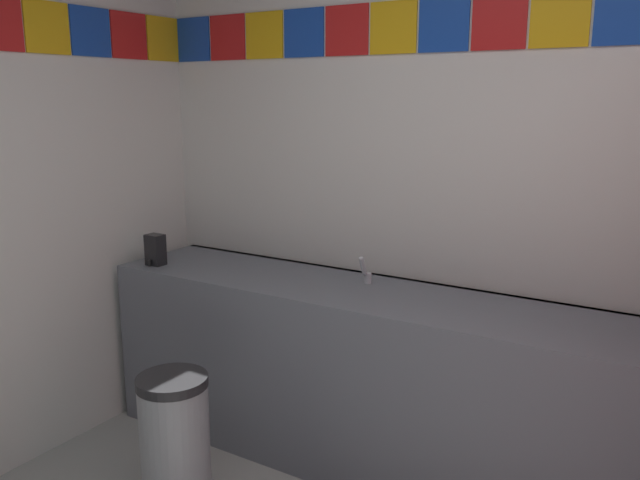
{
  "coord_description": "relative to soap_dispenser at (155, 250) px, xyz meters",
  "views": [
    {
      "loc": [
        0.61,
        -0.99,
        1.69
      ],
      "look_at": [
        -0.74,
        1.18,
        1.13
      ],
      "focal_mm": 36.51,
      "sensor_mm": 36.0,
      "label": 1
    }
  ],
  "objects": [
    {
      "name": "wall_back",
      "position": [
        1.83,
        0.49,
        0.42
      ],
      "size": [
        4.07,
        0.09,
        2.68
      ],
      "color": "white",
      "rests_on": "ground_plane"
    },
    {
      "name": "trash_bin",
      "position": [
        0.66,
        -0.58,
        -0.62
      ],
      "size": [
        0.29,
        0.29,
        0.6
      ],
      "color": "#999EA3",
      "rests_on": "ground_plane"
    },
    {
      "name": "faucet_center",
      "position": [
        1.09,
        0.26,
        -0.03
      ],
      "size": [
        0.04,
        0.1,
        0.14
      ],
      "color": "silver",
      "rests_on": "vanity_counter"
    },
    {
      "name": "soap_dispenser",
      "position": [
        0.0,
        0.0,
        0.0
      ],
      "size": [
        0.09,
        0.09,
        0.16
      ],
      "color": "black",
      "rests_on": "vanity_counter"
    },
    {
      "name": "vanity_counter",
      "position": [
        1.09,
        0.17,
        -0.5
      ],
      "size": [
        2.5,
        0.57,
        0.84
      ],
      "color": "slate",
      "rests_on": "ground_plane"
    }
  ]
}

